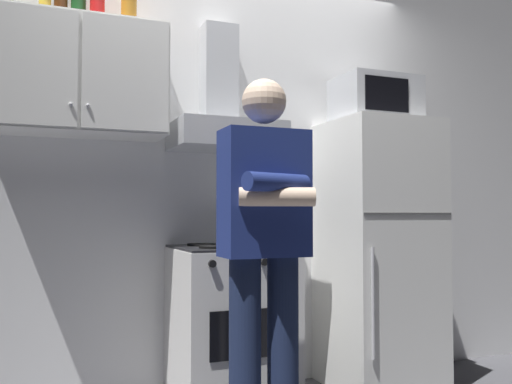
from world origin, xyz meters
name	(u,v)px	position (x,y,z in m)	size (l,w,h in m)	color
back_wall_tiled	(220,163)	(0.00, 0.60, 1.35)	(4.80, 0.10, 2.70)	white
upper_cabinet	(77,77)	(-0.85, 0.37, 1.75)	(0.90, 0.37, 0.60)	white
stove_oven	(231,326)	(-0.05, 0.25, 0.43)	(0.60, 0.62, 0.87)	white
range_hood	(224,116)	(-0.05, 0.38, 1.60)	(0.60, 0.44, 0.75)	#B7BABF
refrigerator	(378,253)	(0.90, 0.25, 0.80)	(0.60, 0.62, 1.60)	white
microwave	(375,101)	(0.90, 0.27, 1.74)	(0.48, 0.37, 0.28)	#B7BABF
person_standing	(265,245)	(-0.10, -0.36, 0.90)	(0.38, 0.33, 1.64)	#192342
cooking_pot	(261,234)	(0.08, 0.13, 0.93)	(0.29, 0.19, 0.11)	#B7BABF
bottle_spice_jar	(45,8)	(-1.01, 0.42, 2.11)	(0.06, 0.06, 0.12)	gold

